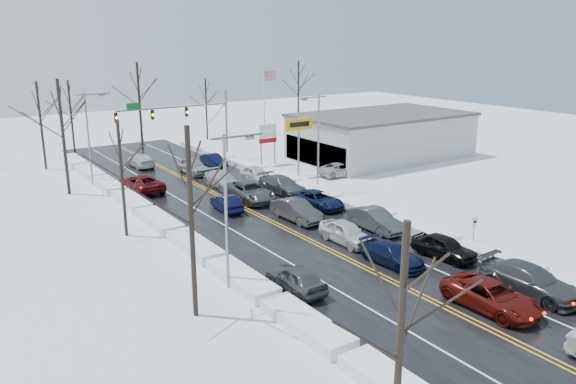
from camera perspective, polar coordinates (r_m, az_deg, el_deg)
ground at (r=40.53m, az=1.91°, el=-4.80°), size 160.00×160.00×0.00m
road_surface at (r=42.06m, az=0.31°, el=-4.01°), size 14.00×84.00×0.01m
snow_bank_left at (r=38.57m, az=-9.11°, el=-6.08°), size 1.74×72.00×0.66m
snow_bank_right at (r=46.55m, az=8.06°, el=-2.22°), size 1.74×72.00×0.66m
traffic_signal_mast at (r=64.71m, az=-10.29°, el=7.66°), size 13.28×0.39×8.00m
tires_plus_sign at (r=57.84m, az=1.10°, el=6.50°), size 3.20×0.34×6.00m
used_vehicles_sign at (r=63.05m, az=-2.06°, el=5.71°), size 2.20×0.22×4.65m
speed_limit_sign at (r=40.07m, az=18.39°, el=-3.39°), size 0.55×0.09×2.35m
flagpole at (r=71.85m, az=-2.31°, el=9.02°), size 1.87×1.20×10.00m
dealership_building at (r=68.21m, az=9.45°, el=5.70°), size 20.40×12.40×5.30m
streetlight_ne at (r=51.73m, az=2.93°, el=5.76°), size 3.20×0.25×9.00m
streetlight_sw at (r=31.45m, az=-6.01°, el=-0.75°), size 3.20×0.25×9.00m
streetlight_nw at (r=57.18m, az=-19.47°, el=5.84°), size 3.20×0.25×9.00m
tree_left_a at (r=17.47m, az=11.51°, el=-11.34°), size 3.60×3.60×9.00m
tree_left_b at (r=27.92m, az=-9.96°, el=0.57°), size 4.00×4.00×10.00m
tree_left_c at (r=41.31m, az=-16.68°, el=3.51°), size 3.40×3.40×8.50m
tree_left_d at (r=54.31m, az=-22.07°, el=7.28°), size 4.20×4.20×10.50m
tree_left_e at (r=66.17m, az=-23.96°, el=7.77°), size 3.80×3.80×9.50m
tree_far_b at (r=73.98m, az=-21.29°, el=8.46°), size 3.60×3.60×9.00m
tree_far_c at (r=74.13m, az=-14.94°, el=10.09°), size 4.40×4.40×11.00m
tree_far_d at (r=79.50m, az=-8.34°, el=9.51°), size 3.40×3.40×8.50m
tree_far_e at (r=87.90m, az=1.07°, el=11.15°), size 4.20×4.20×10.50m
queued_car_2 at (r=32.54m, az=19.84°, el=-11.10°), size 2.58×5.45×1.50m
queued_car_3 at (r=36.78m, az=10.53°, el=-7.25°), size 2.11×4.72×1.35m
queued_car_4 at (r=40.01m, az=5.89°, el=-5.16°), size 1.86×4.58×1.56m
queued_car_5 at (r=44.56m, az=0.87°, el=-2.88°), size 1.98×5.06×1.64m
queued_car_6 at (r=50.03m, az=-3.87°, el=-0.84°), size 3.08×6.10×1.66m
queued_car_7 at (r=54.78m, az=-6.69°, el=0.55°), size 2.13×5.09×1.47m
queued_car_8 at (r=60.35m, az=-9.57°, el=1.84°), size 2.25×5.01×1.67m
queued_car_11 at (r=35.06m, az=23.21°, el=-9.49°), size 2.63×5.87×1.67m
queued_car_12 at (r=38.62m, az=15.51°, el=-6.44°), size 2.25×4.64×1.53m
queued_car_13 at (r=42.83m, az=8.84°, el=-3.84°), size 1.75×4.95×1.63m
queued_car_14 at (r=47.92m, az=3.07°, el=-1.57°), size 2.65×5.15×1.39m
queued_car_15 at (r=52.06m, az=-0.59°, el=-0.15°), size 2.73×5.67×1.59m
queued_car_16 at (r=56.16m, az=-3.20°, el=1.00°), size 2.12×4.76×1.59m
queued_car_17 at (r=63.52m, az=-7.54°, el=2.61°), size 1.52×4.19×1.37m
oncoming_car_0 at (r=47.21m, az=-6.24°, el=-1.90°), size 1.80×4.21×1.35m
oncoming_car_1 at (r=54.54m, az=-14.61°, el=0.07°), size 2.98×6.01×1.64m
oncoming_car_2 at (r=64.92m, az=-14.71°, el=2.51°), size 2.03×4.95×1.43m
oncoming_car_3 at (r=32.78m, az=0.79°, el=-9.91°), size 1.79×4.42×1.51m
parked_car_0 at (r=58.94m, az=5.41°, el=1.66°), size 5.22×2.81×1.39m
parked_car_1 at (r=63.23m, az=5.53°, el=2.61°), size 2.38×5.21×1.48m
parked_car_2 at (r=65.30m, az=1.69°, el=3.09°), size 1.83×4.41×1.49m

